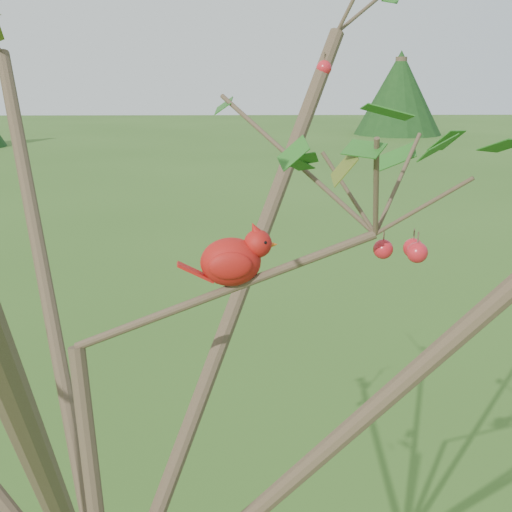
# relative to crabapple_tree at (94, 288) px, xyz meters

# --- Properties ---
(crabapple_tree) EXTENTS (2.35, 2.05, 2.95)m
(crabapple_tree) POSITION_rel_crabapple_tree_xyz_m (0.00, 0.00, 0.00)
(crabapple_tree) COLOR #3D2E21
(crabapple_tree) RESTS_ON ground
(cardinal) EXTENTS (0.20, 0.11, 0.14)m
(cardinal) POSITION_rel_crabapple_tree_xyz_m (0.25, 0.10, 0.02)
(cardinal) COLOR red
(cardinal) RESTS_ON ground
(distant_trees) EXTENTS (41.74, 10.58, 3.44)m
(distant_trees) POSITION_rel_crabapple_tree_xyz_m (-1.24, 23.45, -0.65)
(distant_trees) COLOR #3D2E21
(distant_trees) RESTS_ON ground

